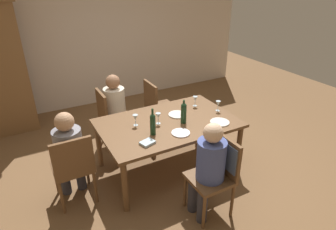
% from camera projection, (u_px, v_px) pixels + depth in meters
% --- Properties ---
extents(ground_plane, '(10.00, 10.00, 0.00)m').
position_uv_depth(ground_plane, '(168.00, 167.00, 4.12)').
color(ground_plane, brown).
extents(rear_room_partition, '(6.40, 0.12, 2.70)m').
position_uv_depth(rear_room_partition, '(100.00, 36.00, 5.68)').
color(rear_room_partition, beige).
rests_on(rear_room_partition, ground_plane).
extents(dining_table, '(1.78, 1.13, 0.73)m').
position_uv_depth(dining_table, '(168.00, 127.00, 3.82)').
color(dining_table, brown).
rests_on(dining_table, ground_plane).
extents(chair_left_end, '(0.44, 0.44, 0.92)m').
position_uv_depth(chair_left_end, '(73.00, 165.00, 3.27)').
color(chair_left_end, brown).
rests_on(chair_left_end, ground_plane).
extents(chair_far_left, '(0.44, 0.44, 0.92)m').
position_uv_depth(chair_far_left, '(110.00, 115.00, 4.41)').
color(chair_far_left, brown).
rests_on(chair_far_left, ground_plane).
extents(chair_near, '(0.46, 0.44, 0.92)m').
position_uv_depth(chair_near, '(220.00, 165.00, 3.16)').
color(chair_near, brown).
rests_on(chair_near, ground_plane).
extents(chair_far_right, '(0.44, 0.44, 0.92)m').
position_uv_depth(chair_far_right, '(157.00, 104.00, 4.75)').
color(chair_far_right, brown).
rests_on(chair_far_right, ground_plane).
extents(person_woman_host, '(0.32, 0.36, 1.15)m').
position_uv_depth(person_woman_host, '(69.00, 151.00, 3.30)').
color(person_woman_host, '#33333D').
rests_on(person_woman_host, ground_plane).
extents(person_man_bearded, '(0.36, 0.32, 1.15)m').
position_uv_depth(person_man_bearded, '(117.00, 105.00, 4.40)').
color(person_man_bearded, '#33333D').
rests_on(person_man_bearded, ground_plane).
extents(person_man_guest, '(0.36, 0.31, 1.14)m').
position_uv_depth(person_man_guest, '(209.00, 165.00, 3.07)').
color(person_man_guest, '#33333D').
rests_on(person_man_guest, ground_plane).
extents(wine_bottle_tall_green, '(0.07, 0.07, 0.32)m').
position_uv_depth(wine_bottle_tall_green, '(184.00, 112.00, 3.71)').
color(wine_bottle_tall_green, '#19381E').
rests_on(wine_bottle_tall_green, dining_table).
extents(wine_bottle_dark_red, '(0.07, 0.07, 0.34)m').
position_uv_depth(wine_bottle_dark_red, '(153.00, 123.00, 3.44)').
color(wine_bottle_dark_red, '#19381E').
rests_on(wine_bottle_dark_red, dining_table).
extents(wine_glass_near_left, '(0.07, 0.07, 0.15)m').
position_uv_depth(wine_glass_near_left, '(218.00, 104.00, 4.05)').
color(wine_glass_near_left, silver).
rests_on(wine_glass_near_left, dining_table).
extents(wine_glass_centre, '(0.07, 0.07, 0.15)m').
position_uv_depth(wine_glass_centre, '(135.00, 118.00, 3.66)').
color(wine_glass_centre, silver).
rests_on(wine_glass_centre, dining_table).
extents(wine_glass_near_right, '(0.07, 0.07, 0.15)m').
position_uv_depth(wine_glass_near_right, '(158.00, 116.00, 3.70)').
color(wine_glass_near_right, silver).
rests_on(wine_glass_near_right, dining_table).
extents(wine_glass_far, '(0.07, 0.07, 0.15)m').
position_uv_depth(wine_glass_far, '(195.00, 99.00, 4.19)').
color(wine_glass_far, silver).
rests_on(wine_glass_far, dining_table).
extents(dinner_plate_host, '(0.25, 0.25, 0.01)m').
position_uv_depth(dinner_plate_host, '(177.00, 114.00, 3.97)').
color(dinner_plate_host, silver).
rests_on(dinner_plate_host, dining_table).
extents(dinner_plate_guest_left, '(0.23, 0.23, 0.01)m').
position_uv_depth(dinner_plate_guest_left, '(181.00, 133.00, 3.52)').
color(dinner_plate_guest_left, white).
rests_on(dinner_plate_guest_left, dining_table).
extents(dinner_plate_guest_right, '(0.25, 0.25, 0.01)m').
position_uv_depth(dinner_plate_guest_right, '(220.00, 122.00, 3.77)').
color(dinner_plate_guest_right, silver).
rests_on(dinner_plate_guest_right, dining_table).
extents(folded_napkin, '(0.19, 0.16, 0.03)m').
position_uv_depth(folded_napkin, '(147.00, 143.00, 3.30)').
color(folded_napkin, '#ADC6D6').
rests_on(folded_napkin, dining_table).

